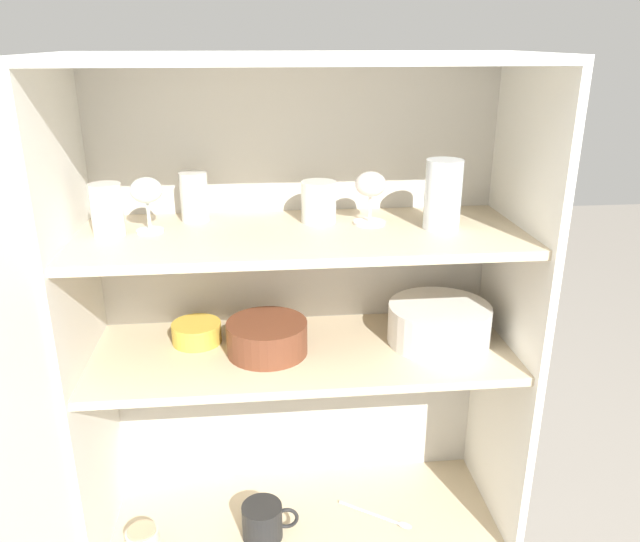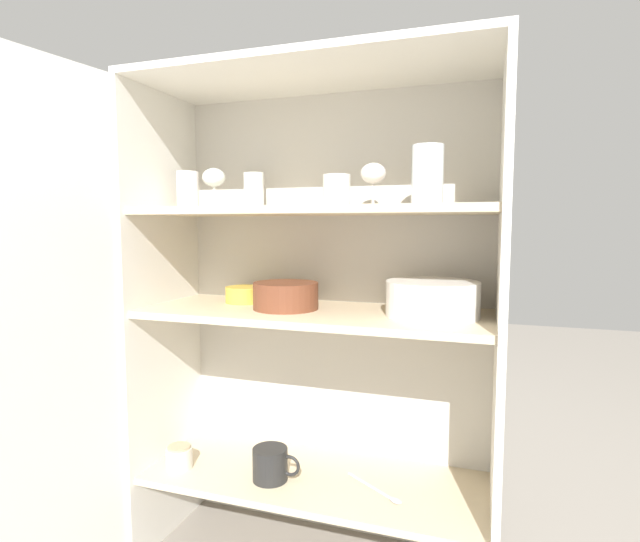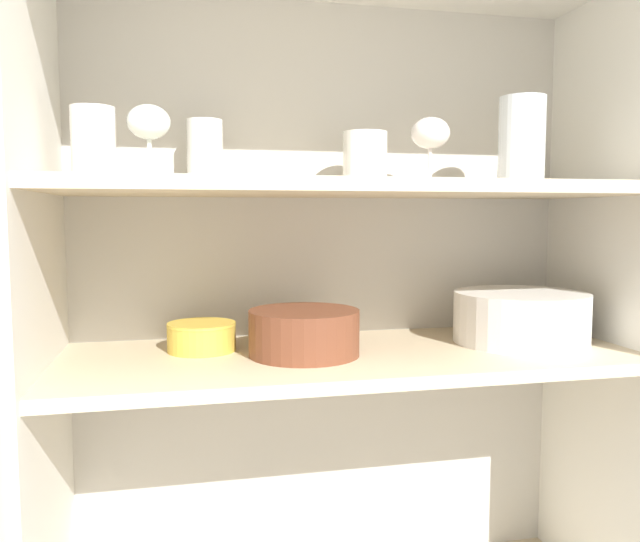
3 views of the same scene
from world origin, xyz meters
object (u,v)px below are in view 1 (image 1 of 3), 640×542
(plate_stack_white, at_px, (439,324))
(mixing_bowl_large, at_px, (267,336))
(storage_jar, at_px, (143,541))
(serving_bowl_small, at_px, (197,331))
(coffee_mug_primary, at_px, (263,521))

(plate_stack_white, bearing_deg, mixing_bowl_large, -177.90)
(plate_stack_white, relative_size, storage_jar, 3.06)
(serving_bowl_small, distance_m, coffee_mug_primary, 0.49)
(mixing_bowl_large, relative_size, serving_bowl_small, 1.57)
(serving_bowl_small, distance_m, storage_jar, 0.51)
(plate_stack_white, xyz_separation_m, storage_jar, (-0.70, -0.09, -0.48))
(mixing_bowl_large, bearing_deg, storage_jar, -166.05)
(plate_stack_white, relative_size, serving_bowl_small, 2.05)
(mixing_bowl_large, distance_m, storage_jar, 0.57)
(mixing_bowl_large, xyz_separation_m, storage_jar, (-0.30, -0.08, -0.48))
(plate_stack_white, xyz_separation_m, mixing_bowl_large, (-0.39, -0.01, -0.00))
(serving_bowl_small, height_order, coffee_mug_primary, serving_bowl_small)
(storage_jar, bearing_deg, coffee_mug_primary, 4.04)
(mixing_bowl_large, distance_m, coffee_mug_primary, 0.47)
(plate_stack_white, height_order, serving_bowl_small, plate_stack_white)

